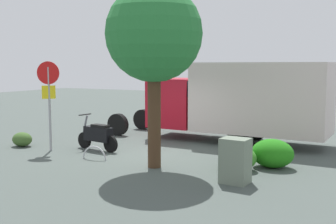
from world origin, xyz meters
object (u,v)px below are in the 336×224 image
box_truck_near (236,99)px  stop_sign (49,92)px  utility_cabinet (235,161)px  street_tree (154,35)px  motorcycle (98,135)px  bike_rack_hoop (95,159)px

box_truck_near → stop_sign: (5.03, 4.44, 0.36)m
stop_sign → utility_cabinet: bearing=172.8°
street_tree → utility_cabinet: 4.07m
stop_sign → utility_cabinet: stop_sign is taller
utility_cabinet → motorcycle: bearing=-17.0°
motorcycle → street_tree: street_tree is taller
street_tree → bike_rack_hoop: (2.11, 0.00, -3.70)m
street_tree → bike_rack_hoop: size_ratio=5.98×
stop_sign → street_tree: 4.58m
utility_cabinet → bike_rack_hoop: 4.70m
motorcycle → utility_cabinet: 5.64m
street_tree → utility_cabinet: street_tree is taller
stop_sign → street_tree: (-4.24, 0.37, 1.70)m
motorcycle → stop_sign: 2.17m
bike_rack_hoop → stop_sign: bearing=-10.0°
street_tree → bike_rack_hoop: street_tree is taller
box_truck_near → motorcycle: box_truck_near is taller
motorcycle → box_truck_near: bearing=-126.6°
motorcycle → utility_cabinet: (-5.40, 1.65, 0.03)m
utility_cabinet → bike_rack_hoop: bearing=-5.9°
box_truck_near → utility_cabinet: bearing=110.1°
box_truck_near → bike_rack_hoop: 5.85m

